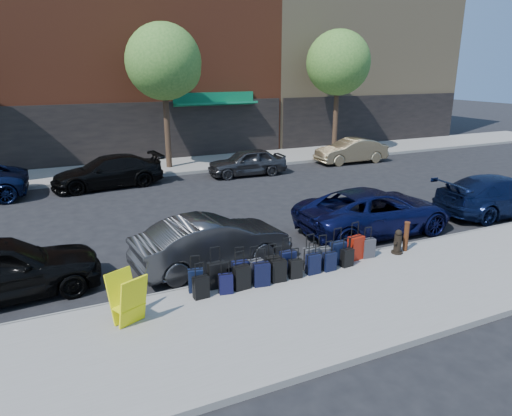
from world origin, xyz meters
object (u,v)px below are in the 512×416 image
bollard (406,236)px  car_near_2 (375,211)px  fire_hydrant (398,242)px  display_rack (128,299)px  suitcase_front_5 (288,262)px  car_far_3 (351,151)px  tree_right (340,65)px  tree_center (166,64)px  car_near_3 (500,195)px  car_far_2 (247,162)px  car_far_1 (108,172)px  car_near_1 (212,242)px

bollard → car_near_2: car_near_2 is taller
fire_hydrant → display_rack: bearing=161.6°
suitcase_front_5 → car_near_2: size_ratio=0.18×
bollard → car_far_3: car_far_3 is taller
tree_right → car_far_3: (-0.69, -2.52, -4.72)m
tree_center → car_near_3: 16.33m
fire_hydrant → car_far_2: car_far_2 is taller
suitcase_front_5 → bollard: size_ratio=1.09×
suitcase_front_5 → car_near_2: 4.63m
suitcase_front_5 → tree_center: bearing=88.7°
tree_center → car_far_1: bearing=-145.0°
suitcase_front_5 → car_near_3: 9.81m
bollard → car_near_2: bearing=77.8°
suitcase_front_5 → car_near_2: bearing=25.1°
car_far_2 → car_far_3: 6.71m
car_far_1 → car_far_2: (6.71, -0.43, -0.04)m
car_near_3 → fire_hydrant: bearing=109.6°
suitcase_front_5 → car_far_1: car_far_1 is taller
tree_center → car_far_1: 6.44m
display_rack → tree_right: bearing=20.0°
suitcase_front_5 → bollard: suitcase_front_5 is taller
car_far_2 → car_near_3: bearing=33.8°
fire_hydrant → car_near_1: (-4.98, 1.67, 0.23)m
tree_right → car_near_1: tree_right is taller
car_near_1 → display_rack: bearing=124.3°
car_near_1 → car_far_1: bearing=1.4°
car_far_1 → car_far_2: bearing=81.0°
suitcase_front_5 → fire_hydrant: (3.46, -0.16, 0.03)m
car_near_1 → car_far_2: car_near_1 is taller
tree_right → car_near_1: (-12.73, -12.76, -4.71)m
tree_center → car_near_3: (8.98, -12.80, -4.68)m
bollard → car_near_3: bearing=14.9°
car_near_2 → car_near_3: bearing=-93.1°
suitcase_front_5 → fire_hydrant: 3.47m
tree_center → car_far_1: (-3.60, -2.52, -4.70)m
car_near_2 → car_far_3: 11.73m
car_far_2 → car_far_3: (6.69, 0.43, 0.02)m
tree_center → fire_hydrant: bearing=-79.2°
fire_hydrant → car_near_3: size_ratio=0.14×
car_far_3 → display_rack: bearing=-47.4°
tree_center → car_near_1: size_ratio=1.70×
tree_right → bollard: bearing=-117.2°
car_near_1 → car_far_3: (12.04, 10.24, -0.02)m
car_far_1 → car_far_3: car_far_1 is taller
suitcase_front_5 → car_far_3: (10.52, 11.75, 0.24)m
car_near_2 → bollard: bearing=168.6°
tree_right → car_near_2: 15.00m
tree_center → car_near_2: tree_center is taller
car_far_1 → tree_right: bearing=94.8°
fire_hydrant → bollard: bollard is taller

